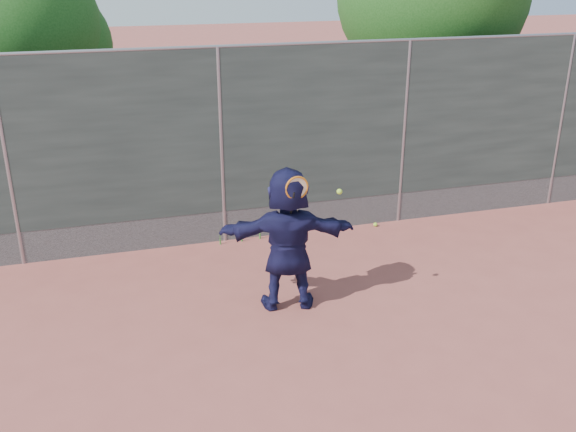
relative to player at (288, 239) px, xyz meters
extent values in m
plane|color=#9E4C42|center=(-0.39, -1.26, -0.92)|extent=(80.00, 80.00, 0.00)
imported|color=#16163D|center=(0.00, 0.00, 0.00)|extent=(1.78, 0.84, 1.85)
sphere|color=#9DD22E|center=(2.13, 2.09, -0.89)|extent=(0.07, 0.07, 0.07)
cube|color=#38423D|center=(-0.39, 2.24, 0.83)|extent=(20.00, 0.04, 2.50)
cube|color=slate|center=(-0.39, 2.24, -0.67)|extent=(20.00, 0.03, 0.50)
cylinder|color=gray|center=(-0.39, 2.24, 2.08)|extent=(20.00, 0.05, 0.05)
cylinder|color=gray|center=(-3.39, 2.24, 0.58)|extent=(0.06, 0.06, 3.00)
cylinder|color=gray|center=(-0.39, 2.24, 0.58)|extent=(0.06, 0.06, 3.00)
cylinder|color=gray|center=(2.61, 2.24, 0.58)|extent=(0.06, 0.06, 3.00)
cylinder|color=gray|center=(5.61, 2.24, 0.58)|extent=(0.06, 0.06, 3.00)
torus|color=#C66712|center=(0.05, -0.20, 0.73)|extent=(0.29, 0.06, 0.29)
cylinder|color=beige|center=(0.05, -0.20, 0.73)|extent=(0.25, 0.03, 0.25)
cylinder|color=black|center=(0.00, -0.18, 0.53)|extent=(0.04, 0.13, 0.33)
sphere|color=#9DD22E|center=(0.56, -0.27, 0.66)|extent=(0.07, 0.07, 0.07)
cylinder|color=#382314|center=(4.11, 4.44, 0.38)|extent=(0.28, 0.28, 2.60)
sphere|color=#23561C|center=(4.83, 4.64, 2.31)|extent=(2.52, 2.52, 2.52)
cylinder|color=#382314|center=(-3.39, 5.24, 0.18)|extent=(0.28, 0.28, 2.20)
sphere|color=#23561C|center=(-3.39, 5.24, 2.10)|extent=(3.00, 3.00, 3.00)
sphere|color=#23561C|center=(-2.79, 5.44, 1.80)|extent=(2.10, 2.10, 2.10)
cone|color=#387226|center=(-0.14, 2.12, -0.79)|extent=(0.03, 0.03, 0.26)
cone|color=#387226|center=(0.16, 2.14, -0.77)|extent=(0.03, 0.03, 0.30)
cone|color=#387226|center=(-0.49, 2.10, -0.81)|extent=(0.03, 0.03, 0.22)
camera|label=1|loc=(-2.03, -6.98, 3.22)|focal=40.00mm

